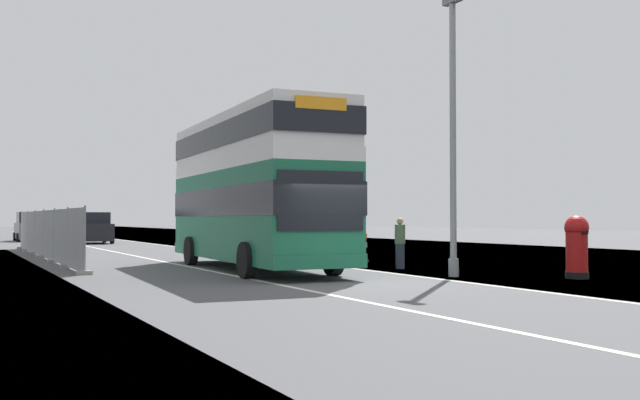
# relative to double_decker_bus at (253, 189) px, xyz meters

# --- Properties ---
(ground) EXTENTS (140.00, 280.00, 0.10)m
(ground) POSITION_rel_double_decker_bus_xyz_m (0.77, -5.96, -2.63)
(ground) COLOR #4C4C4F
(double_decker_bus) EXTENTS (3.27, 11.04, 4.86)m
(double_decker_bus) POSITION_rel_double_decker_bus_xyz_m (0.00, 0.00, 0.00)
(double_decker_bus) COLOR #196042
(double_decker_bus) RESTS_ON ground
(lamppost_foreground) EXTENTS (0.29, 0.70, 7.91)m
(lamppost_foreground) POSITION_rel_double_decker_bus_xyz_m (3.94, -5.25, 1.14)
(lamppost_foreground) COLOR gray
(lamppost_foreground) RESTS_ON ground
(red_pillar_postbox) EXTENTS (0.65, 0.65, 1.71)m
(red_pillar_postbox) POSITION_rel_double_decker_bus_xyz_m (6.53, -7.30, -1.65)
(red_pillar_postbox) COLOR black
(red_pillar_postbox) RESTS_ON ground
(roadworks_barrier) EXTENTS (1.90, 0.56, 1.06)m
(roadworks_barrier) POSITION_rel_double_decker_bus_xyz_m (4.43, 1.95, -1.92)
(roadworks_barrier) COLOR orange
(roadworks_barrier) RESTS_ON ground
(construction_site_fence) EXTENTS (0.44, 20.60, 2.00)m
(construction_site_fence) POSITION_rel_double_decker_bus_xyz_m (-5.19, 10.26, -1.63)
(construction_site_fence) COLOR #A8AAAD
(construction_site_fence) RESTS_ON ground
(car_oncoming_near) EXTENTS (1.91, 3.97, 2.05)m
(car_oncoming_near) POSITION_rel_double_decker_bus_xyz_m (-3.23, 19.86, -1.63)
(car_oncoming_near) COLOR silver
(car_oncoming_near) RESTS_ON ground
(car_receding_mid) EXTENTS (1.97, 4.30, 2.03)m
(car_receding_mid) POSITION_rel_double_decker_bus_xyz_m (-0.11, 27.89, -1.63)
(car_receding_mid) COLOR black
(car_receding_mid) RESTS_ON ground
(car_receding_far) EXTENTS (2.09, 4.59, 2.09)m
(car_receding_far) POSITION_rel_double_decker_bus_xyz_m (-3.37, 34.93, -1.61)
(car_receding_far) COLOR slate
(car_receding_far) RESTS_ON ground
(car_far_side) EXTENTS (1.99, 3.81, 2.12)m
(car_far_side) POSITION_rel_double_decker_bus_xyz_m (0.39, 41.31, -1.60)
(car_far_side) COLOR navy
(car_far_side) RESTS_ON ground
(pedestrian_at_kerb) EXTENTS (0.34, 0.34, 1.65)m
(pedestrian_at_kerb) POSITION_rel_double_decker_bus_xyz_m (4.38, -1.84, -1.76)
(pedestrian_at_kerb) COLOR #2D3342
(pedestrian_at_kerb) RESTS_ON ground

